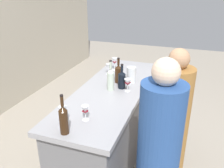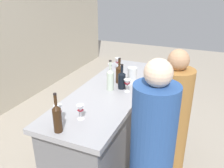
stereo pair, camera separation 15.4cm
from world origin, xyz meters
name	(u,v)px [view 2 (the right image)]	position (x,y,z in m)	size (l,w,h in m)	color
ground_plane	(112,158)	(0.00, 0.00, 0.00)	(12.00, 12.00, 0.00)	#9E9384
bar_counter	(112,125)	(0.00, 0.00, 0.50)	(2.05, 0.69, 0.99)	slate
wine_bottle_leftmost_amber_brown	(57,117)	(-0.93, 0.06, 1.11)	(0.07, 0.07, 0.33)	#331E0F
wine_bottle_second_left_clear_pale	(110,79)	(-0.05, 0.00, 1.11)	(0.08, 0.08, 0.34)	#B7C6B2
wine_bottle_center_near_black	(122,79)	(0.04, -0.10, 1.09)	(0.08, 0.08, 0.28)	black
wine_bottle_second_right_amber_brown	(119,73)	(0.19, -0.01, 1.10)	(0.08, 0.08, 0.30)	#331E0F
wine_glass_near_left	(127,83)	(-0.02, -0.18, 1.08)	(0.08, 0.08, 0.14)	white
wine_glass_near_center	(80,109)	(-0.70, -0.01, 1.08)	(0.06, 0.06, 0.14)	white
wine_glass_near_right	(58,111)	(-0.81, 0.14, 1.09)	(0.07, 0.07, 0.16)	white
wine_glass_far_left	(117,62)	(0.58, 0.17, 1.10)	(0.07, 0.07, 0.17)	white
wine_glass_far_center	(110,67)	(0.40, 0.19, 1.08)	(0.06, 0.06, 0.14)	white
water_pitcher	(132,75)	(0.24, -0.15, 1.08)	(0.11, 0.11, 0.19)	silver
person_left_guest	(171,124)	(-0.01, -0.68, 0.69)	(0.42, 0.42, 1.50)	#9E6B33
person_center_guest	(151,161)	(-0.71, -0.65, 0.74)	(0.43, 0.43, 1.61)	#284C8C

